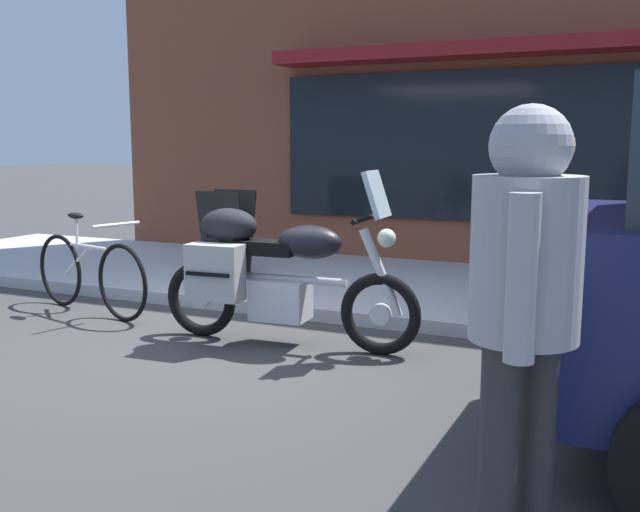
% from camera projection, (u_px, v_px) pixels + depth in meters
% --- Properties ---
extents(ground_plane, '(80.00, 80.00, 0.00)m').
position_uv_depth(ground_plane, '(208.00, 344.00, 5.79)').
color(ground_plane, '#383838').
extents(touring_motorcycle, '(2.17, 0.76, 1.39)m').
position_uv_depth(touring_motorcycle, '(269.00, 270.00, 5.71)').
color(touring_motorcycle, black).
rests_on(touring_motorcycle, ground_plane).
extents(parked_bicycle, '(1.68, 0.59, 0.94)m').
position_uv_depth(parked_bicycle, '(89.00, 273.00, 6.80)').
color(parked_bicycle, black).
rests_on(parked_bicycle, ground_plane).
extents(pedestrian_walking, '(0.42, 0.56, 1.72)m').
position_uv_depth(pedestrian_walking, '(525.00, 289.00, 2.50)').
color(pedestrian_walking, '#2D2D2D').
rests_on(pedestrian_walking, ground_plane).
extents(sandwich_board_sign, '(0.55, 0.41, 0.94)m').
position_uv_depth(sandwich_board_sign, '(227.00, 232.00, 8.19)').
color(sandwich_board_sign, black).
rests_on(sandwich_board_sign, sidewalk_curb).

